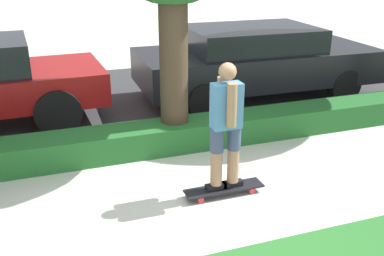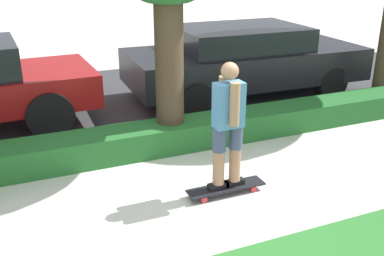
# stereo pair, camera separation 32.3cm
# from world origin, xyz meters

# --- Properties ---
(ground_plane) EXTENTS (60.00, 60.00, 0.00)m
(ground_plane) POSITION_xyz_m (0.00, 0.00, 0.00)
(ground_plane) COLOR beige
(street_asphalt) EXTENTS (16.38, 5.00, 0.01)m
(street_asphalt) POSITION_xyz_m (0.00, 4.20, 0.00)
(street_asphalt) COLOR #38383A
(street_asphalt) RESTS_ON ground_plane
(hedge_row) EXTENTS (16.38, 0.60, 0.41)m
(hedge_row) POSITION_xyz_m (0.00, 1.60, 0.20)
(hedge_row) COLOR #236028
(hedge_row) RESTS_ON ground_plane
(skateboard) EXTENTS (1.00, 0.24, 0.10)m
(skateboard) POSITION_xyz_m (0.37, 0.05, 0.08)
(skateboard) COLOR black
(skateboard) RESTS_ON ground_plane
(skater_person) EXTENTS (0.48, 0.40, 1.56)m
(skater_person) POSITION_xyz_m (0.37, 0.05, 0.93)
(skater_person) COLOR black
(skater_person) RESTS_ON skateboard
(parked_car_middle) EXTENTS (4.83, 2.09, 1.41)m
(parked_car_middle) POSITION_xyz_m (2.55, 3.59, 0.76)
(parked_car_middle) COLOR black
(parked_car_middle) RESTS_ON ground_plane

